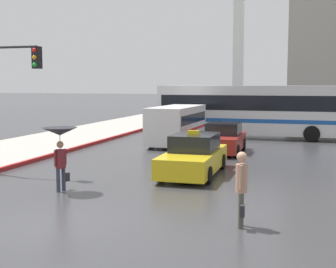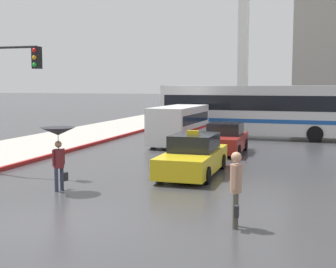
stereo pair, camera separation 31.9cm
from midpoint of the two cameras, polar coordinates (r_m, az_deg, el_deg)
ground_plane at (r=11.76m, az=-14.98°, el=-10.92°), size 300.00×300.00×0.00m
taxi at (r=17.70m, az=2.64°, el=-2.73°), size 1.91×4.72×1.68m
sedan_red at (r=23.38m, az=6.36°, el=-0.64°), size 1.91×4.01×1.49m
ambulance_van at (r=26.43m, az=0.75°, el=1.32°), size 2.24×5.66×2.16m
city_bus at (r=30.31m, az=9.38°, el=3.06°), size 11.45×2.95×3.31m
pedestrian_with_umbrella at (r=15.14m, az=-13.62°, el=-0.68°), size 1.10×1.10×2.04m
pedestrian_man at (r=11.21m, az=8.14°, el=-6.07°), size 0.30×0.56×1.82m
traffic_light at (r=18.64m, az=-19.88°, el=6.03°), size 2.76×0.38×5.06m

